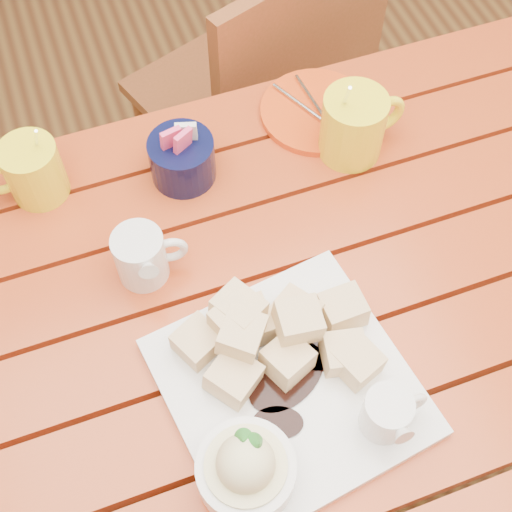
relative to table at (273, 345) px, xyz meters
name	(u,v)px	position (x,y,z in m)	size (l,w,h in m)	color
ground	(267,463)	(0.00, 0.00, -0.64)	(5.00, 5.00, 0.00)	#573019
table	(273,345)	(0.00, 0.00, 0.00)	(1.20, 0.79, 0.75)	#A93315
dessert_plate	(280,393)	(-0.04, -0.12, 0.14)	(0.32, 0.32, 0.12)	white
coffee_mug_left	(32,171)	(-0.25, 0.30, 0.16)	(0.12, 0.08, 0.14)	yellow
coffee_mug_right	(355,125)	(0.21, 0.22, 0.16)	(0.14, 0.09, 0.16)	yellow
cream_pitcher	(142,256)	(-0.14, 0.12, 0.15)	(0.10, 0.08, 0.08)	white
sugar_caddy	(182,158)	(-0.05, 0.26, 0.14)	(0.10, 0.10, 0.10)	black
orange_saucer	(317,111)	(0.19, 0.30, 0.11)	(0.18, 0.18, 0.02)	#DD4513
chair_far	(265,96)	(0.22, 0.61, -0.17)	(0.51, 0.51, 0.85)	brown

